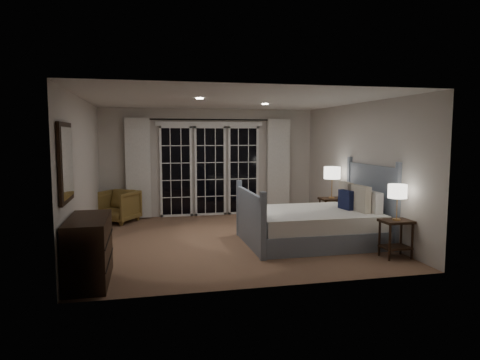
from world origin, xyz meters
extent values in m
plane|color=brown|center=(0.00, 0.00, 0.00)|extent=(5.00, 5.00, 0.00)
plane|color=silver|center=(0.00, 0.00, 2.50)|extent=(5.00, 5.00, 0.00)
cube|color=beige|center=(-2.50, 0.00, 1.25)|extent=(0.02, 5.00, 2.50)
cube|color=beige|center=(2.50, 0.00, 1.25)|extent=(0.02, 5.00, 2.50)
cube|color=beige|center=(0.00, 2.50, 1.25)|extent=(5.00, 0.02, 2.50)
cube|color=beige|center=(0.00, -2.50, 1.25)|extent=(5.00, 0.02, 2.50)
cube|color=black|center=(-0.80, 2.47, 1.05)|extent=(0.66, 0.02, 2.02)
cube|color=black|center=(0.00, 2.47, 1.05)|extent=(0.66, 0.02, 2.02)
cube|color=black|center=(0.80, 2.47, 1.05)|extent=(0.66, 0.02, 2.02)
cube|color=white|center=(0.00, 2.46, 2.15)|extent=(2.50, 0.04, 0.10)
cylinder|color=black|center=(0.00, 2.40, 2.25)|extent=(3.50, 0.03, 0.03)
cube|color=white|center=(-1.65, 2.38, 1.15)|extent=(0.55, 0.10, 2.25)
cube|color=white|center=(1.65, 2.38, 1.15)|extent=(0.55, 0.10, 2.25)
cylinder|color=white|center=(0.80, 0.60, 2.49)|extent=(0.12, 0.12, 0.01)
cylinder|color=white|center=(-0.60, -0.40, 2.49)|extent=(0.12, 0.12, 0.01)
cube|color=slate|center=(1.35, -0.53, 0.16)|extent=(2.14, 1.67, 0.31)
cube|color=silver|center=(1.35, -0.53, 0.44)|extent=(2.08, 1.61, 0.26)
cube|color=slate|center=(2.48, -0.53, 0.68)|extent=(0.06, 1.67, 1.36)
cube|color=slate|center=(0.22, -0.53, 0.47)|extent=(0.06, 1.67, 0.94)
cube|color=silver|center=(2.28, -0.85, 0.76)|extent=(0.14, 0.60, 0.36)
cube|color=silver|center=(2.28, -0.21, 0.76)|extent=(0.14, 0.60, 0.36)
cube|color=beige|center=(2.12, -0.81, 0.80)|extent=(0.16, 0.46, 0.45)
cube|color=beige|center=(2.12, -0.25, 0.80)|extent=(0.16, 0.46, 0.45)
cube|color=#151A39|center=(1.98, -0.53, 0.75)|extent=(0.15, 0.35, 0.34)
cube|color=black|center=(2.26, -1.68, 0.57)|extent=(0.45, 0.36, 0.04)
cube|color=black|center=(2.26, -1.68, 0.16)|extent=(0.42, 0.33, 0.03)
cylinder|color=black|center=(2.07, -1.82, 0.28)|extent=(0.04, 0.04, 0.56)
cylinder|color=black|center=(2.45, -1.82, 0.28)|extent=(0.04, 0.04, 0.56)
cylinder|color=black|center=(2.07, -1.53, 0.28)|extent=(0.04, 0.04, 0.56)
cylinder|color=black|center=(2.45, -1.53, 0.28)|extent=(0.04, 0.04, 0.56)
cube|color=black|center=(2.23, 0.60, 0.58)|extent=(0.46, 0.37, 0.04)
cube|color=black|center=(2.23, 0.60, 0.17)|extent=(0.43, 0.33, 0.03)
cylinder|color=black|center=(2.04, 0.46, 0.29)|extent=(0.04, 0.04, 0.57)
cylinder|color=black|center=(2.43, 0.46, 0.29)|extent=(0.04, 0.04, 0.57)
cylinder|color=black|center=(2.04, 0.75, 0.29)|extent=(0.04, 0.04, 0.57)
cylinder|color=black|center=(2.43, 0.75, 0.29)|extent=(0.04, 0.04, 0.57)
cylinder|color=tan|center=(2.26, -1.68, 0.60)|extent=(0.12, 0.12, 0.02)
cylinder|color=tan|center=(2.26, -1.68, 0.77)|extent=(0.02, 0.02, 0.32)
cylinder|color=white|center=(2.26, -1.68, 1.04)|extent=(0.28, 0.28, 0.21)
cylinder|color=tan|center=(2.23, 0.60, 0.61)|extent=(0.12, 0.12, 0.02)
cylinder|color=tan|center=(2.23, 0.60, 0.81)|extent=(0.02, 0.02, 0.38)
cylinder|color=white|center=(2.23, 0.60, 1.12)|extent=(0.33, 0.33, 0.24)
imported|color=brown|center=(-2.10, 2.06, 0.35)|extent=(1.04, 1.05, 0.70)
cube|color=black|center=(-2.23, -1.80, 0.42)|extent=(0.50, 1.19, 0.84)
cube|color=black|center=(-1.98, -1.80, 0.28)|extent=(0.01, 1.17, 0.01)
cube|color=black|center=(-1.98, -1.80, 0.55)|extent=(0.01, 1.17, 0.01)
cube|color=black|center=(-2.47, -1.80, 1.55)|extent=(0.04, 0.85, 1.00)
cube|color=white|center=(-2.44, -1.80, 1.55)|extent=(0.01, 0.73, 0.88)
camera|label=1|loc=(-1.50, -7.47, 1.89)|focal=32.00mm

